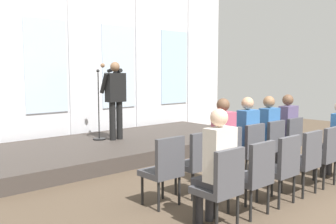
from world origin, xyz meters
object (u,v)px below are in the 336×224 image
Objects in this scene: chair_r0_c2 at (225,154)px; chair_r0_c4 at (270,143)px; audience_r0_c2 at (221,138)px; chair_r0_c3 at (249,148)px; audience_r1_c0 at (216,163)px; chair_r1_c1 at (254,174)px; chair_r1_c3 at (304,158)px; chair_r1_c2 at (281,165)px; speaker at (115,95)px; chair_r1_c4 at (324,152)px; audience_r0_c3 at (245,134)px; chair_r1_c0 at (221,183)px; chair_r0_c1 at (197,160)px; audience_r0_c5 at (285,127)px; audience_r0_c4 at (267,130)px; mic_stand at (99,125)px; chair_r0_c5 at (289,139)px; chair_r0_c0 at (165,167)px.

chair_r0_c2 is 1.00× the size of chair_r0_c4.
chair_r0_c3 is (0.61, -0.08, -0.23)m from audience_r0_c2.
audience_r1_c0 is 1.46× the size of chair_r1_c1.
chair_r1_c3 is at bearing -122.10° from chair_r0_c4.
chair_r1_c2 is (1.22, -0.08, -0.22)m from audience_r1_c0.
speaker is at bearing 97.01° from chair_r0_c3.
chair_r1_c2 is at bearing -90.00° from chair_r0_c2.
audience_r0_c2 is 1.47× the size of chair_r1_c4.
chair_r1_c0 is (-1.83, -1.05, -0.22)m from audience_r0_c3.
chair_r1_c4 is (1.83, -0.97, 0.00)m from chair_r0_c1.
chair_r1_c4 is (2.44, 0.00, 0.00)m from chair_r1_c0.
chair_r1_c1 is at bearing -7.35° from audience_r1_c0.
audience_r1_c0 reaches higher than audience_r0_c5.
audience_r0_c4 is 2.12m from chair_r1_c1.
chair_r1_c0 is (-1.83, -0.97, 0.00)m from chair_r0_c3.
chair_r1_c1 is at bearing 180.00° from chair_r1_c4.
mic_stand is at bearing 75.79° from chair_r1_c0.
chair_r0_c5 and chair_r1_c2 have the same top height.
chair_r0_c5 is at bearing -2.45° from audience_r0_c2.
chair_r0_c5 is at bearing 27.99° from chair_r1_c2.
audience_r0_c2 is at bearing -88.65° from mic_stand.
audience_r0_c4 is 1.23m from chair_r1_c3.
chair_r0_c2 and chair_r1_c3 have the same top height.
chair_r1_c3 is at bearing -141.44° from chair_r0_c5.
audience_r0_c3 is (0.61, 0.00, -0.00)m from audience_r0_c2.
chair_r1_c4 is at bearing -76.62° from speaker.
chair_r0_c1 is 2.45m from audience_r0_c5.
audience_r0_c3 reaches higher than chair_r0_c1.
chair_r0_c4 is (0.61, 0.00, 0.00)m from chair_r0_c3.
audience_r0_c2 reaches higher than chair_r1_c2.
audience_r0_c4 is at bearing 0.03° from audience_r0_c3.
chair_r0_c4 is at bearing 27.99° from chair_r1_c1.
audience_r0_c2 reaches higher than audience_r0_c3.
chair_r0_c0 is 0.69× the size of audience_r0_c4.
chair_r0_c2 is at bearing 180.00° from chair_r0_c5.
chair_r1_c1 is at bearing -150.11° from audience_r0_c4.
audience_r0_c2 is (0.00, 0.08, 0.23)m from chair_r0_c2.
speaker is 3.39m from chair_r0_c2.
chair_r0_c2 is 1.22m from chair_r0_c4.
mic_stand is 4.68m from chair_r1_c4.
chair_r1_c1 is 1.00× the size of chair_r1_c2.
audience_r0_c2 is 0.66m from chair_r0_c3.
chair_r0_c3 is at bearing -172.60° from audience_r0_c4.
chair_r0_c2 is 0.61m from chair_r0_c3.
chair_r0_c5 is at bearing -61.53° from mic_stand.
audience_r0_c4 is at bearing 2.48° from chair_r0_c1.
audience_r0_c4 reaches higher than chair_r0_c2.
audience_r0_c4 is 0.99× the size of audience_r1_c0.
audience_r0_c2 is 1.47× the size of chair_r1_c3.
chair_r1_c2 is (-0.20, -4.27, -0.74)m from speaker.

